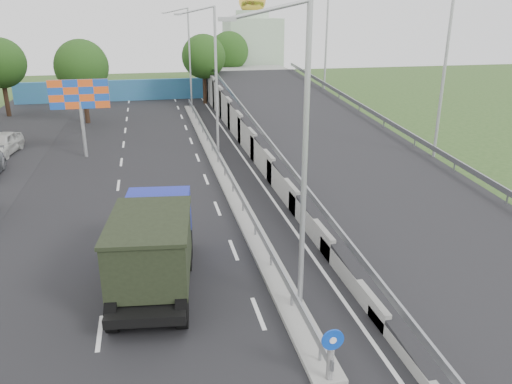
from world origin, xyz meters
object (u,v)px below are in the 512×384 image
object	(u,v)px
church	(252,47)
billboard	(80,99)
dump_truck	(154,244)
sign_bollard	(331,354)
parked_car_e	(1,144)
lamp_post_far	(188,52)
lamp_post_mid	(213,75)
lamp_post_near	(299,150)

from	to	relation	value
church	billboard	size ratio (longest dim) A/B	2.51
dump_truck	sign_bollard	bearing A→B (deg)	-48.25
parked_car_e	sign_bollard	bearing A→B (deg)	-53.63
lamp_post_far	church	xyz separation A→B (m)	(9.89, 14.00, -0.50)
sign_bollard	church	world-z (taller)	church
lamp_post_mid	lamp_post_far	distance (m)	20.00
lamp_post_near	lamp_post_mid	bearing A→B (deg)	90.00
lamp_post_near	dump_truck	bearing A→B (deg)	149.51
church	dump_truck	size ratio (longest dim) A/B	1.87
sign_bollard	church	size ratio (longest dim) A/B	0.12
sign_bollard	lamp_post_mid	xyz separation A→B (m)	(0.11, 23.83, 4.77)
sign_bollard	lamp_post_mid	world-z (taller)	lamp_post_mid
lamp_post_far	parked_car_e	size ratio (longest dim) A/B	2.15
billboard	dump_truck	xyz separation A→B (m)	(4.42, -19.24, -2.45)
lamp_post_far	dump_truck	bearing A→B (deg)	-97.18
lamp_post_near	parked_car_e	world-z (taller)	lamp_post_near
billboard	parked_car_e	size ratio (longest dim) A/B	1.18
billboard	church	bearing A→B (deg)	59.30
lamp_post_near	billboard	size ratio (longest dim) A/B	1.83
lamp_post_far	dump_truck	world-z (taller)	lamp_post_far
sign_bollard	billboard	bearing A→B (deg)	109.21
billboard	parked_car_e	distance (m)	7.21
sign_bollard	dump_truck	xyz separation A→B (m)	(-4.58, 6.59, 0.70)
lamp_post_far	sign_bollard	bearing A→B (deg)	-90.14
lamp_post_mid	church	bearing A→B (deg)	73.78
lamp_post_near	lamp_post_mid	world-z (taller)	same
lamp_post_mid	parked_car_e	bearing A→B (deg)	165.21
church	billboard	distance (m)	37.23
lamp_post_mid	dump_truck	world-z (taller)	lamp_post_mid
lamp_post_mid	church	xyz separation A→B (m)	(9.89, 34.00, -0.50)
lamp_post_mid	church	world-z (taller)	church
lamp_post_near	sign_bollard	bearing A→B (deg)	-91.64
lamp_post_near	billboard	bearing A→B (deg)	112.49
lamp_post_mid	billboard	world-z (taller)	lamp_post_mid
lamp_post_far	dump_truck	xyz separation A→B (m)	(-4.69, -37.24, -4.07)
lamp_post_mid	lamp_post_far	bearing A→B (deg)	90.00
lamp_post_mid	billboard	bearing A→B (deg)	167.62
lamp_post_mid	dump_truck	xyz separation A→B (m)	(-4.69, -17.24, -4.07)
sign_bollard	lamp_post_near	size ratio (longest dim) A/B	0.17
lamp_post_far	billboard	bearing A→B (deg)	-116.84
lamp_post_far	parked_car_e	world-z (taller)	lamp_post_far
lamp_post_near	parked_car_e	distance (m)	28.82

